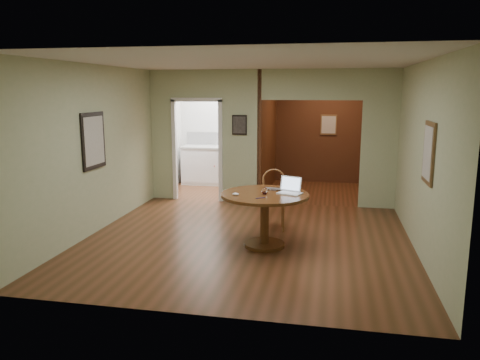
% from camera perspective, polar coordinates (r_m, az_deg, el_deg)
% --- Properties ---
extents(floor, '(5.00, 5.00, 0.00)m').
position_cam_1_polar(floor, '(7.31, 0.75, -7.38)').
color(floor, '#482A14').
rests_on(floor, ground).
extents(room_shell, '(5.20, 7.50, 5.00)m').
position_cam_1_polar(room_shell, '(10.12, 1.36, 5.20)').
color(room_shell, silver).
rests_on(room_shell, ground).
extents(dining_table, '(1.29, 1.29, 0.81)m').
position_cam_1_polar(dining_table, '(6.89, 3.03, -3.35)').
color(dining_table, '#5B3616').
rests_on(dining_table, ground).
extents(chair, '(0.49, 0.49, 1.00)m').
position_cam_1_polar(chair, '(7.82, 4.15, -1.95)').
color(chair, olive).
rests_on(chair, ground).
extents(open_laptop, '(0.39, 0.39, 0.23)m').
position_cam_1_polar(open_laptop, '(6.90, 6.15, -1.06)').
color(open_laptop, white).
rests_on(open_laptop, dining_table).
extents(closed_laptop, '(0.33, 0.23, 0.02)m').
position_cam_1_polar(closed_laptop, '(7.05, 4.16, -1.18)').
color(closed_laptop, '#A6A6AA').
rests_on(closed_laptop, dining_table).
extents(mouse, '(0.10, 0.06, 0.04)m').
position_cam_1_polar(mouse, '(6.70, -0.53, -1.74)').
color(mouse, white).
rests_on(mouse, dining_table).
extents(wine_glass, '(0.09, 0.09, 0.10)m').
position_cam_1_polar(wine_glass, '(6.78, 3.03, -1.34)').
color(wine_glass, white).
rests_on(wine_glass, dining_table).
extents(pen, '(0.12, 0.09, 0.01)m').
position_cam_1_polar(pen, '(6.54, 2.51, -2.20)').
color(pen, '#0D115D').
rests_on(pen, dining_table).
extents(kitchen_cabinet, '(2.06, 0.60, 0.94)m').
position_cam_1_polar(kitchen_cabinet, '(11.47, -2.05, 1.77)').
color(kitchen_cabinet, white).
rests_on(kitchen_cabinet, ground).
extents(grocery_bag, '(0.36, 0.32, 0.32)m').
position_cam_1_polar(grocery_bag, '(11.24, 1.60, 4.82)').
color(grocery_bag, beige).
rests_on(grocery_bag, kitchen_cabinet).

